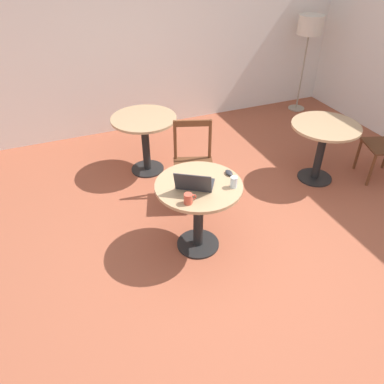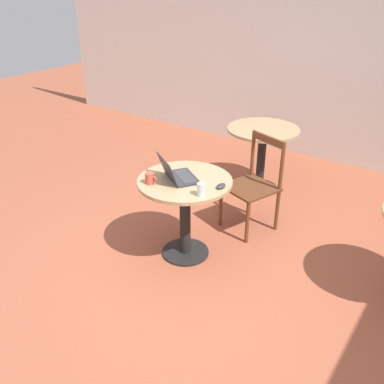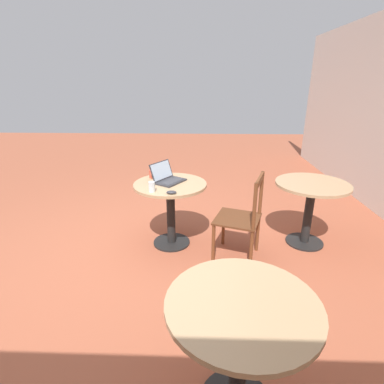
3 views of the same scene
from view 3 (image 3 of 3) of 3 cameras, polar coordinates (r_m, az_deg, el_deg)
ground_plane at (r=3.36m, az=-10.87°, el=-11.96°), size 16.00×16.00×0.00m
cafe_table_near at (r=3.31m, az=-4.11°, el=-1.29°), size 0.79×0.79×0.74m
cafe_table_mid at (r=1.74m, az=9.28°, el=-24.52°), size 0.79×0.79×0.74m
cafe_table_far at (r=3.56m, az=21.65°, el=-1.15°), size 0.79×0.79×0.74m
chair_near_back at (r=3.12m, az=9.47°, el=-4.98°), size 0.56×0.56×0.91m
laptop at (r=3.29m, az=-4.61°, el=2.70°), size 0.42×0.40×0.21m
mouse at (r=2.94m, az=-3.94°, el=-0.06°), size 0.06×0.10×0.03m
mug at (r=3.44m, az=-7.57°, el=3.44°), size 0.11×0.07×0.09m
drinking_glass at (r=3.00m, az=-7.67°, el=1.00°), size 0.06×0.06×0.10m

